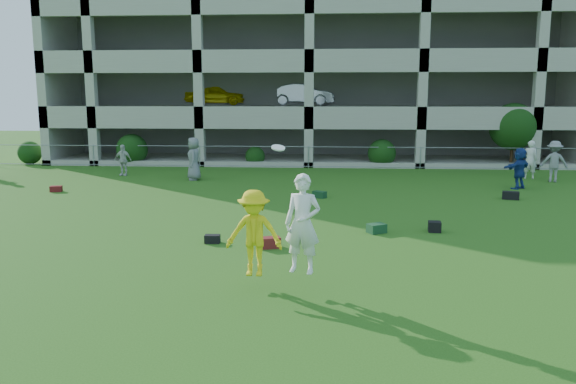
# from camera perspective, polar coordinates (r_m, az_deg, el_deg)

# --- Properties ---
(ground) EXTENTS (100.00, 100.00, 0.00)m
(ground) POSITION_cam_1_polar(r_m,az_deg,el_deg) (12.01, -1.00, -9.03)
(ground) COLOR #235114
(ground) RESTS_ON ground
(bystander_b) EXTENTS (0.94, 0.49, 1.52)m
(bystander_b) POSITION_cam_1_polar(r_m,az_deg,el_deg) (28.72, -16.43, 3.13)
(bystander_b) COLOR silver
(bystander_b) RESTS_ON ground
(bystander_c) EXTENTS (0.83, 1.08, 1.97)m
(bystander_c) POSITION_cam_1_polar(r_m,az_deg,el_deg) (26.43, -9.55, 3.35)
(bystander_c) COLOR slate
(bystander_c) RESTS_ON ground
(bystander_d) EXTENTS (1.56, 1.43, 1.74)m
(bystander_d) POSITION_cam_1_polar(r_m,az_deg,el_deg) (25.49, 22.44, 2.24)
(bystander_d) COLOR navy
(bystander_d) RESTS_ON ground
(bystander_e) EXTENTS (0.75, 0.59, 1.81)m
(bystander_e) POSITION_cam_1_polar(r_m,az_deg,el_deg) (28.76, 23.36, 3.03)
(bystander_e) COLOR white
(bystander_e) RESTS_ON ground
(bystander_f) EXTENTS (1.33, 0.94, 1.87)m
(bystander_f) POSITION_cam_1_polar(r_m,az_deg,el_deg) (28.16, 25.41, 2.82)
(bystander_f) COLOR gray
(bystander_f) RESTS_ON ground
(bag_red_a) EXTENTS (0.62, 0.46, 0.28)m
(bag_red_a) POSITION_cam_1_polar(r_m,az_deg,el_deg) (14.49, -1.89, -5.16)
(bag_red_a) COLOR #580F1F
(bag_red_a) RESTS_ON ground
(bag_black_b) EXTENTS (0.41, 0.27, 0.22)m
(bag_black_b) POSITION_cam_1_polar(r_m,az_deg,el_deg) (15.11, -7.69, -4.74)
(bag_black_b) COLOR black
(bag_black_b) RESTS_ON ground
(bag_green_c) EXTENTS (0.61, 0.56, 0.26)m
(bag_green_c) POSITION_cam_1_polar(r_m,az_deg,el_deg) (16.26, 8.98, -3.66)
(bag_green_c) COLOR #153B20
(bag_green_c) RESTS_ON ground
(crate_d) EXTENTS (0.38, 0.38, 0.30)m
(crate_d) POSITION_cam_1_polar(r_m,az_deg,el_deg) (16.72, 14.67, -3.42)
(crate_d) COLOR black
(crate_d) RESTS_ON ground
(bag_black_e) EXTENTS (0.66, 0.45, 0.30)m
(bag_black_e) POSITION_cam_1_polar(r_m,az_deg,el_deg) (22.83, 21.68, -0.33)
(bag_black_e) COLOR black
(bag_black_e) RESTS_ON ground
(bag_red_f) EXTENTS (0.50, 0.36, 0.24)m
(bag_red_f) POSITION_cam_1_polar(r_m,az_deg,el_deg) (24.79, -22.50, 0.30)
(bag_red_f) COLOR #53150E
(bag_red_f) RESTS_ON ground
(bag_green_g) EXTENTS (0.58, 0.53, 0.25)m
(bag_green_g) POSITION_cam_1_polar(r_m,az_deg,el_deg) (21.59, 3.21, -0.26)
(bag_green_g) COLOR #13361A
(bag_green_g) RESTS_ON ground
(frisbee_contest) EXTENTS (1.97, 0.82, 2.66)m
(frisbee_contest) POSITION_cam_1_polar(r_m,az_deg,el_deg) (11.19, -1.80, -3.86)
(frisbee_contest) COLOR yellow
(frisbee_contest) RESTS_ON ground
(parking_garage) EXTENTS (30.00, 14.00, 12.00)m
(parking_garage) POSITION_cam_1_polar(r_m,az_deg,el_deg) (39.10, 2.56, 12.87)
(parking_garage) COLOR #9E998C
(parking_garage) RESTS_ON ground
(fence) EXTENTS (36.06, 0.06, 1.20)m
(fence) POSITION_cam_1_polar(r_m,az_deg,el_deg) (30.52, 2.10, 3.61)
(fence) COLOR gray
(fence) RESTS_ON ground
(shrub_row) EXTENTS (34.38, 2.52, 3.50)m
(shrub_row) POSITION_cam_1_polar(r_m,az_deg,el_deg) (31.33, 10.61, 5.25)
(shrub_row) COLOR #163D11
(shrub_row) RESTS_ON ground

